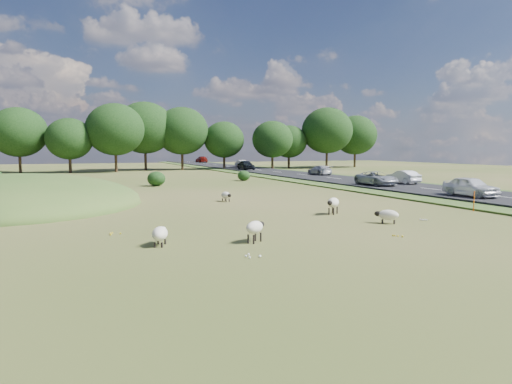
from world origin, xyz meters
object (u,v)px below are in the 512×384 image
sheep_1 (255,227)px  car_6 (471,186)px  car_2 (376,178)px  car_4 (202,159)px  car_5 (403,177)px  marker_post (474,201)px  sheep_2 (388,215)px  car_1 (241,163)px  sheep_3 (333,203)px  car_0 (320,170)px  sheep_0 (226,195)px  car_3 (246,165)px  sheep_4 (160,234)px

sheep_1 → car_6: size_ratio=0.27×
car_2 → car_4: (3.80, 76.46, 0.10)m
car_5 → marker_post: bearing=62.6°
sheep_2 → car_1: bearing=-60.3°
marker_post → sheep_3: (-8.36, 2.08, 0.06)m
sheep_3 → car_5: (16.91, 14.44, 0.24)m
car_0 → car_2: size_ratio=0.91×
car_2 → car_4: 76.55m
sheep_0 → car_3: (16.73, 40.16, 0.59)m
marker_post → car_1: (8.55, 63.24, 0.28)m
marker_post → car_0: 34.02m
car_4 → car_6: car_4 is taller
car_0 → car_3: size_ratio=0.95×
car_1 → marker_post: bearing=82.3°
sheep_1 → car_2: (20.08, 19.13, 0.31)m
sheep_3 → car_1: size_ratio=0.33×
car_1 → car_3: bearing=73.4°
sheep_2 → sheep_3: sheep_3 is taller
sheep_0 → car_2: (16.73, 5.33, 0.47)m
sheep_0 → car_1: car_1 is taller
car_6 → car_0: bearing=82.3°
car_0 → car_5: size_ratio=1.09×
marker_post → car_2: bearing=73.1°
car_0 → sheep_2: bearing=65.1°
sheep_4 → sheep_1: bearing=-79.8°
car_2 → car_5: 3.89m
sheep_0 → car_3: car_3 is taller
car_4 → sheep_2: bearing=80.3°
sheep_0 → sheep_2: sheep_2 is taller
sheep_3 → car_4: size_ratio=0.24×
sheep_4 → car_3: 58.22m
car_2 → sheep_2: bearing=-125.3°
car_3 → car_5: size_ratio=1.15×
sheep_0 → sheep_2: (4.44, -12.04, 0.00)m
sheep_0 → car_5: (20.53, 6.18, 0.47)m
car_0 → car_1: car_1 is taller
sheep_0 → car_3: bearing=147.3°
car_2 → car_4: size_ratio=0.90×
sheep_2 → car_6: bearing=-109.0°
sheep_0 → car_1: 56.74m
marker_post → sheep_3: bearing=166.0°
sheep_4 → car_2: car_2 is taller
sheep_0 → car_0: 30.52m
marker_post → car_4: (8.55, 92.13, 0.41)m
sheep_2 → car_6: size_ratio=0.26×
sheep_2 → sheep_3: (-0.82, 3.78, 0.22)m
sheep_0 → car_1: size_ratio=0.32×
car_3 → sheep_2: bearing=-103.3°
car_3 → car_4: bearing=84.8°
sheep_3 → car_2: bearing=-173.8°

